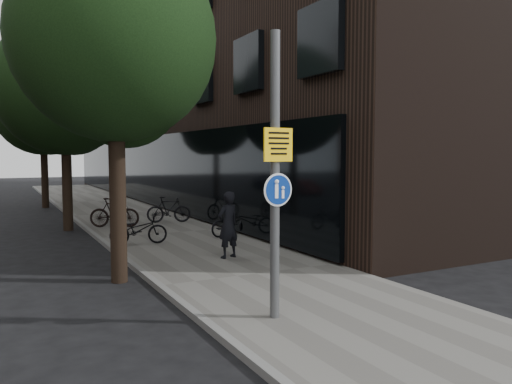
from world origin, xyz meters
TOP-DOWN VIEW (x-y plane):
  - ground at (0.00, 0.00)m, footprint 120.00×120.00m
  - sidewalk at (0.25, 10.00)m, footprint 4.50×60.00m
  - curb_edge at (-2.00, 10.00)m, footprint 0.15×60.00m
  - building_right_dark_brick at (8.50, 22.00)m, footprint 12.00×40.00m
  - street_tree_near at (-2.53, 4.64)m, footprint 4.40×4.40m
  - street_tree_mid at (-2.53, 13.14)m, footprint 5.00×5.00m
  - street_tree_far at (-2.53, 22.14)m, footprint 5.00×5.00m
  - signpost at (-0.92, 0.48)m, footprint 0.54×0.16m
  - pedestrian at (0.39, 5.21)m, footprint 0.73×0.58m
  - parked_bike_facade_near at (2.00, 8.38)m, footprint 1.78×0.92m
  - parked_bike_facade_far at (1.14, 12.54)m, footprint 1.80×0.93m
  - parked_bike_curb_near at (-1.18, 8.27)m, footprint 1.78×0.85m
  - parked_bike_curb_far at (-1.06, 12.20)m, footprint 1.87×1.26m

SIDE VIEW (x-z plane):
  - ground at x=0.00m, z-range 0.00..0.00m
  - sidewalk at x=0.25m, z-range 0.00..0.12m
  - curb_edge at x=-2.00m, z-range 0.00..0.13m
  - parked_bike_facade_near at x=2.00m, z-range 0.12..1.01m
  - parked_bike_curb_near at x=-1.18m, z-range 0.12..1.01m
  - parked_bike_facade_far at x=1.14m, z-range 0.12..1.16m
  - parked_bike_curb_far at x=-1.06m, z-range 0.12..1.22m
  - pedestrian at x=0.39m, z-range 0.12..1.87m
  - signpost at x=-0.92m, z-range 0.14..4.85m
  - street_tree_near at x=-2.53m, z-range 1.36..8.86m
  - street_tree_mid at x=-2.53m, z-range 1.21..9.01m
  - street_tree_far at x=-2.53m, z-range 1.21..9.01m
  - building_right_dark_brick at x=8.50m, z-range 0.00..18.00m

